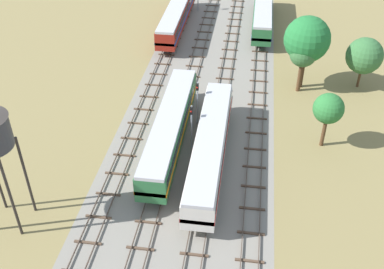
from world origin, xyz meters
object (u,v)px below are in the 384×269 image
Objects in this scene: diesel_railcar_centre_left_near at (210,146)px; diesel_railcar_left_mid at (170,127)px; signal_post_mid at (191,122)px; passenger_coach_far_left_midfar at (177,13)px; signal_post_near at (197,98)px; diesel_railcar_centre_far at (263,12)px.

diesel_railcar_centre_left_near is 5.29m from diesel_railcar_left_mid.
signal_post_mid is at bearing 129.73° from diesel_railcar_centre_left_near.
diesel_railcar_left_mid and passenger_coach_far_left_midfar have the same top height.
diesel_railcar_centre_left_near is 1.00× the size of diesel_railcar_left_mid.
diesel_railcar_centre_left_near is at bearing -75.13° from passenger_coach_far_left_midfar.
signal_post_near is at bearing 64.58° from diesel_railcar_left_mid.
passenger_coach_far_left_midfar is 1.07× the size of diesel_railcar_centre_far.
signal_post_mid reaches higher than passenger_coach_far_left_midfar.
passenger_coach_far_left_midfar is (-4.55, 31.59, 0.02)m from diesel_railcar_left_mid.
diesel_railcar_left_mid is 5.37m from signal_post_near.
signal_post_near is (2.28, 4.79, 0.85)m from diesel_railcar_left_mid.
diesel_railcar_left_mid and diesel_railcar_centre_far have the same top height.
signal_post_near reaches higher than diesel_railcar_centre_left_near.
signal_post_near reaches higher than passenger_coach_far_left_midfar.
diesel_railcar_centre_far is (4.55, 36.88, 0.00)m from diesel_railcar_centre_left_near.
signal_post_near is (-2.28, 7.49, 0.85)m from diesel_railcar_centre_left_near.
diesel_railcar_centre_left_near is at bearing -97.04° from diesel_railcar_centre_far.
diesel_railcar_centre_left_near is at bearing -73.09° from signal_post_near.
diesel_railcar_left_mid is 35.38m from diesel_railcar_centre_far.
diesel_railcar_centre_far is at bearing 78.69° from signal_post_mid.
signal_post_mid is (0.00, -4.75, -0.04)m from signal_post_near.
diesel_railcar_left_mid is at bearing -178.99° from signal_post_mid.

